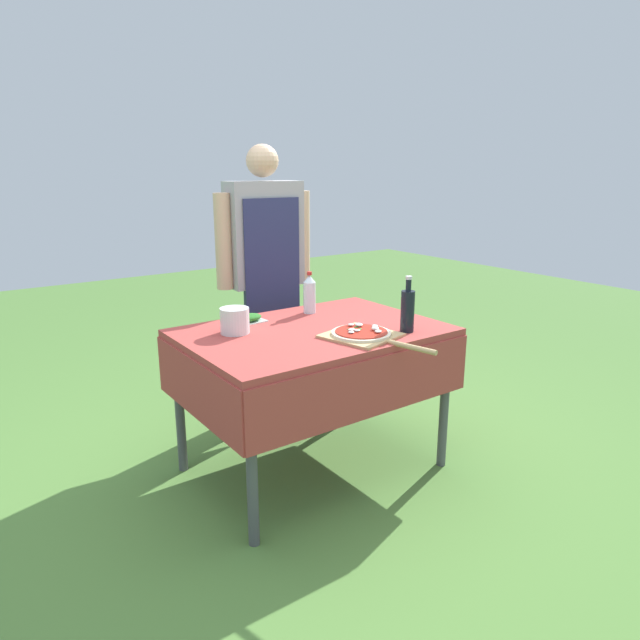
{
  "coord_description": "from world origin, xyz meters",
  "views": [
    {
      "loc": [
        -1.57,
        -2.25,
        1.55
      ],
      "look_at": [
        0.04,
        0.0,
        0.81
      ],
      "focal_mm": 32.0,
      "sensor_mm": 36.0,
      "label": 1
    }
  ],
  "objects_px": {
    "herb_container": "(249,318)",
    "person_cook": "(265,261)",
    "oil_bottle": "(408,310)",
    "mixing_tub": "(235,321)",
    "water_bottle": "(309,294)",
    "prep_table": "(313,346)",
    "pizza_on_peel": "(364,334)"
  },
  "relations": [
    {
      "from": "pizza_on_peel",
      "to": "mixing_tub",
      "type": "height_order",
      "value": "mixing_tub"
    },
    {
      "from": "oil_bottle",
      "to": "water_bottle",
      "type": "bearing_deg",
      "value": 106.73
    },
    {
      "from": "person_cook",
      "to": "water_bottle",
      "type": "distance_m",
      "value": 0.51
    },
    {
      "from": "prep_table",
      "to": "mixing_tub",
      "type": "relative_size",
      "value": 9.03
    },
    {
      "from": "person_cook",
      "to": "pizza_on_peel",
      "type": "distance_m",
      "value": 1.06
    },
    {
      "from": "pizza_on_peel",
      "to": "mixing_tub",
      "type": "distance_m",
      "value": 0.63
    },
    {
      "from": "prep_table",
      "to": "pizza_on_peel",
      "type": "distance_m",
      "value": 0.3
    },
    {
      "from": "oil_bottle",
      "to": "mixing_tub",
      "type": "xyz_separation_m",
      "value": [
        -0.7,
        0.47,
        -0.05
      ]
    },
    {
      "from": "oil_bottle",
      "to": "water_bottle",
      "type": "height_order",
      "value": "oil_bottle"
    },
    {
      "from": "oil_bottle",
      "to": "mixing_tub",
      "type": "height_order",
      "value": "oil_bottle"
    },
    {
      "from": "prep_table",
      "to": "oil_bottle",
      "type": "bearing_deg",
      "value": -41.17
    },
    {
      "from": "pizza_on_peel",
      "to": "water_bottle",
      "type": "xyz_separation_m",
      "value": [
        0.06,
        0.54,
        0.09
      ]
    },
    {
      "from": "pizza_on_peel",
      "to": "water_bottle",
      "type": "distance_m",
      "value": 0.55
    },
    {
      "from": "person_cook",
      "to": "herb_container",
      "type": "distance_m",
      "value": 0.64
    },
    {
      "from": "mixing_tub",
      "to": "person_cook",
      "type": "bearing_deg",
      "value": 48.97
    },
    {
      "from": "person_cook",
      "to": "water_bottle",
      "type": "height_order",
      "value": "person_cook"
    },
    {
      "from": "oil_bottle",
      "to": "herb_container",
      "type": "bearing_deg",
      "value": 131.6
    },
    {
      "from": "person_cook",
      "to": "mixing_tub",
      "type": "distance_m",
      "value": 0.83
    },
    {
      "from": "water_bottle",
      "to": "mixing_tub",
      "type": "relative_size",
      "value": 1.63
    },
    {
      "from": "person_cook",
      "to": "pizza_on_peel",
      "type": "height_order",
      "value": "person_cook"
    },
    {
      "from": "pizza_on_peel",
      "to": "mixing_tub",
      "type": "xyz_separation_m",
      "value": [
        -0.47,
        0.42,
        0.05
      ]
    },
    {
      "from": "water_bottle",
      "to": "herb_container",
      "type": "bearing_deg",
      "value": 176.16
    },
    {
      "from": "prep_table",
      "to": "person_cook",
      "type": "height_order",
      "value": "person_cook"
    },
    {
      "from": "water_bottle",
      "to": "mixing_tub",
      "type": "distance_m",
      "value": 0.54
    },
    {
      "from": "pizza_on_peel",
      "to": "herb_container",
      "type": "xyz_separation_m",
      "value": [
        -0.31,
        0.56,
        0.01
      ]
    },
    {
      "from": "prep_table",
      "to": "oil_bottle",
      "type": "xyz_separation_m",
      "value": [
        0.35,
        -0.31,
        0.2
      ]
    },
    {
      "from": "prep_table",
      "to": "pizza_on_peel",
      "type": "xyz_separation_m",
      "value": [
        0.12,
        -0.26,
        0.1
      ]
    },
    {
      "from": "pizza_on_peel",
      "to": "person_cook",
      "type": "bearing_deg",
      "value": 72.55
    },
    {
      "from": "pizza_on_peel",
      "to": "mixing_tub",
      "type": "relative_size",
      "value": 4.11
    },
    {
      "from": "prep_table",
      "to": "water_bottle",
      "type": "height_order",
      "value": "water_bottle"
    },
    {
      "from": "prep_table",
      "to": "pizza_on_peel",
      "type": "relative_size",
      "value": 2.2
    },
    {
      "from": "herb_container",
      "to": "person_cook",
      "type": "bearing_deg",
      "value": 51.37
    }
  ]
}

